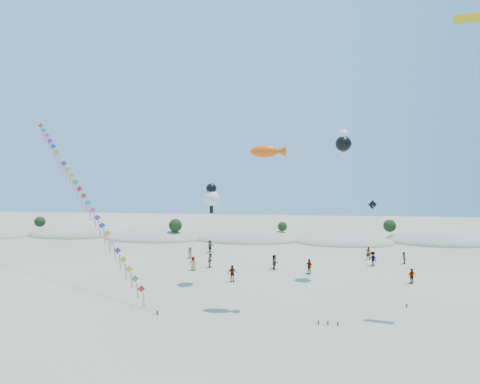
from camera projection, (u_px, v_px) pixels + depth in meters
name	position (u px, v px, depth m)	size (l,w,h in m)	color
ground	(184.00, 379.00, 23.52)	(160.00, 160.00, 0.00)	gray
dune_ridge	(253.00, 239.00, 68.23)	(145.30, 11.49, 5.57)	tan
kite_train	(82.00, 194.00, 43.17)	(21.01, 17.13, 18.51)	#3F2D1E
fish_kite	(268.00, 152.00, 34.67)	(6.46, 4.20, 14.29)	#3F2D1E
cartoon_kite_low	(211.00, 196.00, 42.21)	(11.16, 11.15, 10.68)	#3F2D1E
cartoon_kite_high	(343.00, 142.00, 43.88)	(3.37, 14.78, 16.52)	#3F2D1E
parafoil_kite	(469.00, 24.00, 32.29)	(2.25, 8.90, 24.85)	#3F2D1E
dark_kite	(381.00, 229.00, 39.51)	(2.28, 6.22, 9.01)	#3F2D1E
beachgoers	(280.00, 259.00, 49.89)	(28.61, 15.71, 1.83)	slate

